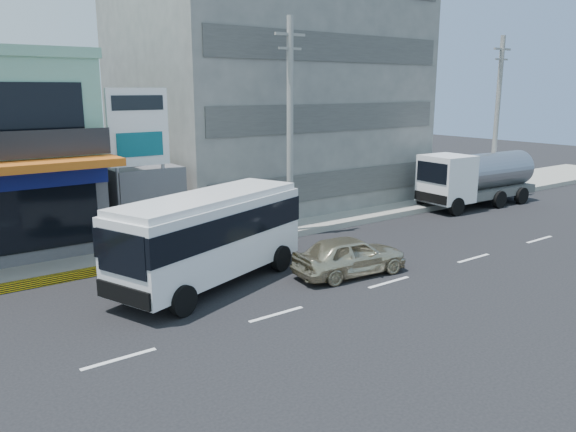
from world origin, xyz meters
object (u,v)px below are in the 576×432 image
(concrete_building, at_px, (268,86))
(minibus, at_px, (209,232))
(utility_pole_near, at_px, (290,127))
(tanker_truck, at_px, (475,178))
(utility_pole_far, at_px, (497,117))
(billboard, at_px, (139,136))
(satellite_dish, at_px, (136,163))
(sedan, at_px, (350,255))

(concrete_building, xyz_separation_m, minibus, (-10.30, -11.33, -5.05))
(utility_pole_near, xyz_separation_m, tanker_truck, (12.97, -0.88, -3.43))
(minibus, bearing_deg, utility_pole_far, 9.49)
(billboard, xyz_separation_m, tanker_truck, (19.47, -2.68, -3.21))
(satellite_dish, distance_m, billboard, 2.31)
(minibus, bearing_deg, utility_pole_near, 30.63)
(concrete_building, bearing_deg, utility_pole_near, -117.76)
(satellite_dish, height_order, utility_pole_far, utility_pole_far)
(sedan, relative_size, tanker_truck, 0.54)
(sedan, bearing_deg, utility_pole_far, -64.84)
(concrete_building, bearing_deg, billboard, -151.08)
(satellite_dish, height_order, minibus, satellite_dish)
(utility_pole_near, xyz_separation_m, minibus, (-6.30, -3.73, -3.20))
(minibus, xyz_separation_m, tanker_truck, (19.27, 2.84, -0.23))
(concrete_building, relative_size, minibus, 1.95)
(utility_pole_far, relative_size, sedan, 2.25)
(satellite_dish, xyz_separation_m, sedan, (4.43, -9.50, -2.82))
(satellite_dish, bearing_deg, sedan, -64.99)
(concrete_building, height_order, tanker_truck, concrete_building)
(satellite_dish, distance_m, tanker_truck, 19.58)
(minibus, bearing_deg, tanker_truck, 8.40)
(concrete_building, xyz_separation_m, utility_pole_near, (-4.00, -7.60, -1.85))
(satellite_dish, relative_size, sedan, 0.34)
(utility_pole_near, bearing_deg, utility_pole_far, 0.00)
(utility_pole_near, height_order, utility_pole_far, same)
(concrete_building, bearing_deg, tanker_truck, -43.40)
(concrete_building, bearing_deg, satellite_dish, -158.20)
(billboard, relative_size, utility_pole_near, 0.69)
(utility_pole_far, distance_m, tanker_truck, 4.66)
(billboard, distance_m, utility_pole_near, 6.75)
(satellite_dish, relative_size, minibus, 0.18)
(sedan, height_order, tanker_truck, tanker_truck)
(satellite_dish, relative_size, billboard, 0.22)
(billboard, bearing_deg, utility_pole_far, -4.57)
(satellite_dish, height_order, billboard, billboard)
(concrete_building, relative_size, utility_pole_near, 1.60)
(billboard, bearing_deg, minibus, -87.88)
(utility_pole_far, relative_size, minibus, 1.22)
(sedan, bearing_deg, concrete_building, -15.81)
(concrete_building, bearing_deg, sedan, -112.41)
(concrete_building, height_order, utility_pole_near, concrete_building)
(billboard, distance_m, utility_pole_far, 22.57)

